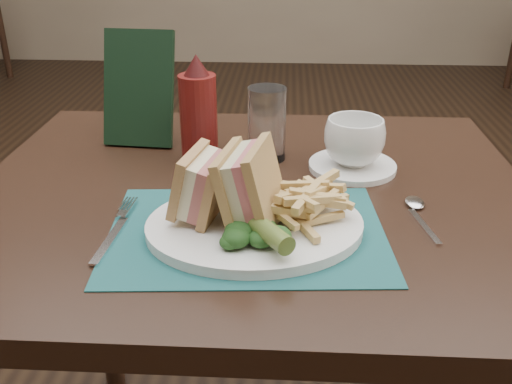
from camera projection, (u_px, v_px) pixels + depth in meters
The scene contains 17 objects.
floor at pixel (263, 342), 1.69m from camera, with size 7.00×7.00×0.00m, color black.
wall_back at pixel (281, 63), 4.83m from camera, with size 6.00×6.00×0.00m, color gray.
table_main at pixel (252, 366), 1.08m from camera, with size 0.90×0.75×0.75m, color black, non-canonical shape.
placemat at pixel (247, 232), 0.79m from camera, with size 0.38×0.27×0.00m, color #184D4E.
plate at pixel (255, 226), 0.79m from camera, with size 0.30×0.24×0.01m, color white, non-canonical shape.
sandwich_half_a at pixel (188, 183), 0.78m from camera, with size 0.06×0.10×0.09m, color tan, non-canonical shape.
sandwich_half_b at pixel (235, 182), 0.77m from camera, with size 0.06×0.11×0.10m, color tan, non-canonical shape.
kale_garnish at pixel (256, 233), 0.73m from camera, with size 0.11×0.08×0.03m, color #163613, non-canonical shape.
pickle_spear at pixel (261, 227), 0.73m from camera, with size 0.03×0.03×0.12m, color #4D6325.
fries_pile at pixel (303, 195), 0.79m from camera, with size 0.18×0.20×0.06m, color tan, non-canonical shape.
fork at pixel (116, 227), 0.79m from camera, with size 0.03×0.17×0.01m, color silver, non-canonical shape.
spoon at pixel (421, 216), 0.82m from camera, with size 0.03×0.15×0.01m, color silver, non-canonical shape.
saucer at pixel (352, 166), 0.98m from camera, with size 0.15×0.15×0.01m, color white.
coffee_cup at pixel (354, 142), 0.96m from camera, with size 0.10×0.10×0.08m, color white.
drinking_glass at pixel (267, 124), 1.00m from camera, with size 0.07×0.07×0.13m, color white.
ketchup_bottle at pixel (198, 107), 0.99m from camera, with size 0.07×0.07×0.19m, color #56110E, non-canonical shape.
check_presenter at pixel (139, 89), 1.06m from camera, with size 0.13×0.01×0.21m, color black.
Camera 1 is at (0.05, -1.32, 1.15)m, focal length 40.00 mm.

